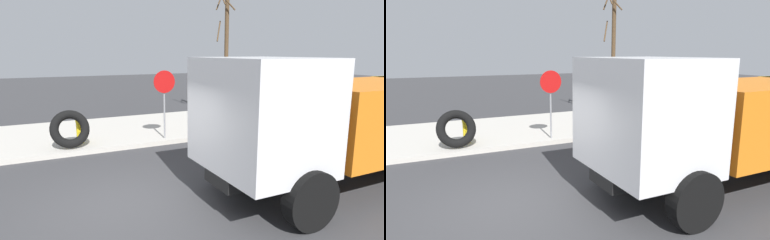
% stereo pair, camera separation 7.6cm
% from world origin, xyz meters
% --- Properties ---
extents(ground_plane, '(80.00, 80.00, 0.00)m').
position_xyz_m(ground_plane, '(0.00, 0.00, 0.00)').
color(ground_plane, '#38383A').
extents(sidewalk_curb, '(36.00, 5.00, 0.15)m').
position_xyz_m(sidewalk_curb, '(0.00, 6.50, 0.07)').
color(sidewalk_curb, '#BCB7AD').
rests_on(sidewalk_curb, ground).
extents(fire_hydrant, '(0.25, 0.57, 0.88)m').
position_xyz_m(fire_hydrant, '(-0.12, 4.94, 0.62)').
color(fire_hydrant, yellow).
rests_on(fire_hydrant, sidewalk_curb).
extents(loose_tire, '(1.22, 0.70, 1.22)m').
position_xyz_m(loose_tire, '(-0.46, 4.47, 0.76)').
color(loose_tire, black).
rests_on(loose_tire, sidewalk_curb).
extents(stop_sign, '(0.76, 0.08, 2.35)m').
position_xyz_m(stop_sign, '(2.62, 4.29, 1.79)').
color(stop_sign, gray).
rests_on(stop_sign, sidewalk_curb).
extents(dump_truck_orange, '(7.02, 2.85, 3.00)m').
position_xyz_m(dump_truck_orange, '(4.92, -1.00, 1.61)').
color(dump_truck_orange, orange).
rests_on(dump_truck_orange, ground).
extents(bare_tree, '(0.82, 1.06, 6.24)m').
position_xyz_m(bare_tree, '(6.82, 7.24, 3.34)').
color(bare_tree, '#4C3823').
rests_on(bare_tree, sidewalk_curb).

